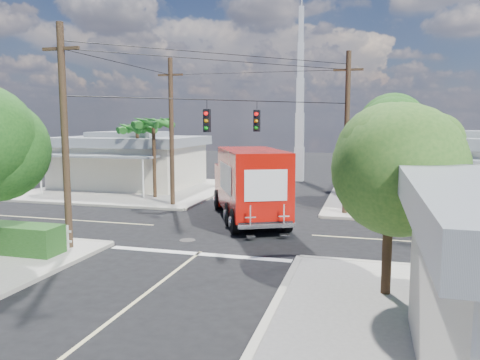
% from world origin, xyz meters
% --- Properties ---
extents(ground, '(120.00, 120.00, 0.00)m').
position_xyz_m(ground, '(0.00, 0.00, 0.00)').
color(ground, black).
rests_on(ground, ground).
extents(sidewalk_ne, '(14.12, 14.12, 0.14)m').
position_xyz_m(sidewalk_ne, '(10.88, 10.88, 0.07)').
color(sidewalk_ne, '#9D988E').
rests_on(sidewalk_ne, ground).
extents(sidewalk_nw, '(14.12, 14.12, 0.14)m').
position_xyz_m(sidewalk_nw, '(-10.88, 10.88, 0.07)').
color(sidewalk_nw, '#9D988E').
rests_on(sidewalk_nw, ground).
extents(road_markings, '(32.00, 32.00, 0.01)m').
position_xyz_m(road_markings, '(0.00, -1.47, 0.01)').
color(road_markings, beige).
rests_on(road_markings, ground).
extents(building_ne, '(11.80, 10.20, 4.50)m').
position_xyz_m(building_ne, '(12.50, 11.97, 2.32)').
color(building_ne, silver).
rests_on(building_ne, sidewalk_ne).
extents(building_nw, '(10.80, 10.20, 4.30)m').
position_xyz_m(building_nw, '(-12.00, 12.46, 2.22)').
color(building_nw, beige).
rests_on(building_nw, sidewalk_nw).
extents(radio_tower, '(0.80, 0.80, 17.00)m').
position_xyz_m(radio_tower, '(0.50, 20.00, 5.64)').
color(radio_tower, silver).
rests_on(radio_tower, ground).
extents(tree_ne_front, '(4.21, 4.14, 6.66)m').
position_xyz_m(tree_ne_front, '(7.21, 6.76, 4.77)').
color(tree_ne_front, '#422D1C').
rests_on(tree_ne_front, sidewalk_ne).
extents(tree_ne_back, '(3.77, 3.66, 5.82)m').
position_xyz_m(tree_ne_back, '(9.81, 8.96, 4.19)').
color(tree_ne_back, '#422D1C').
rests_on(tree_ne_back, sidewalk_ne).
extents(tree_se, '(3.67, 3.54, 5.62)m').
position_xyz_m(tree_se, '(7.01, -7.24, 4.04)').
color(tree_se, '#422D1C').
rests_on(tree_se, sidewalk_se).
extents(palm_nw_front, '(3.01, 3.08, 5.59)m').
position_xyz_m(palm_nw_front, '(-7.50, 7.50, 5.04)').
color(palm_nw_front, '#422D1C').
rests_on(palm_nw_front, sidewalk_nw).
extents(palm_nw_back, '(3.01, 3.08, 5.19)m').
position_xyz_m(palm_nw_back, '(-9.50, 9.00, 4.67)').
color(palm_nw_back, '#422D1C').
rests_on(palm_nw_back, sidewalk_nw).
extents(utility_poles, '(12.00, 10.68, 9.00)m').
position_xyz_m(utility_poles, '(-1.58, 1.60, 4.67)').
color(utility_poles, '#473321').
rests_on(utility_poles, ground).
extents(picket_fence, '(5.94, 0.06, 1.00)m').
position_xyz_m(picket_fence, '(-7.80, -5.60, 0.68)').
color(picket_fence, silver).
rests_on(picket_fence, sidewalk_sw).
extents(vending_boxes, '(1.90, 0.50, 1.10)m').
position_xyz_m(vending_boxes, '(6.50, 6.20, 0.69)').
color(vending_boxes, '#A41D20').
rests_on(vending_boxes, sidewalk_ne).
extents(delivery_truck, '(6.03, 9.03, 3.80)m').
position_xyz_m(delivery_truck, '(0.35, 2.52, 1.93)').
color(delivery_truck, black).
rests_on(delivery_truck, ground).
extents(parked_car, '(5.49, 3.81, 1.39)m').
position_xyz_m(parked_car, '(11.15, 1.36, 0.70)').
color(parked_car, silver).
rests_on(parked_car, ground).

